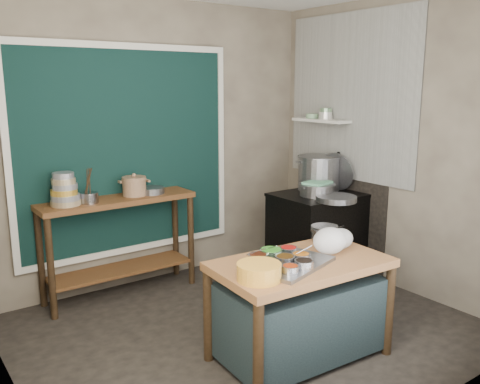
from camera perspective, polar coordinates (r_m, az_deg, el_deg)
floor at (r=4.36m, az=0.76°, el=-15.19°), size 3.50×3.00×0.02m
back_wall at (r=5.20m, az=-9.22°, el=5.42°), size 3.50×0.02×2.80m
left_wall at (r=3.21m, az=-25.25°, el=0.39°), size 0.02×3.00×2.80m
right_wall at (r=5.16m, az=16.75°, el=5.02°), size 0.02×3.00×2.80m
curtain_panel at (r=5.02m, az=-12.57°, el=4.49°), size 2.10×0.02×1.90m
curtain_frame at (r=5.01m, az=-12.52°, el=4.48°), size 2.22×0.03×2.02m
tile_panel at (r=5.46m, az=12.24°, el=10.35°), size 0.02×1.70×1.70m
soot_patch at (r=5.68m, az=11.01°, el=-1.27°), size 0.01×1.30×1.30m
wall_shelf at (r=5.60m, az=9.10°, el=7.95°), size 0.22×0.70×0.03m
prep_table at (r=3.82m, az=6.71°, el=-12.96°), size 1.29×0.79×0.75m
back_counter at (r=4.97m, az=-13.35°, el=-6.00°), size 1.45×0.40×0.95m
stove_block at (r=5.41m, az=8.82°, el=-4.87°), size 0.90×0.68×0.85m
stove_top at (r=5.30m, az=8.98°, el=-0.31°), size 0.92×0.69×0.03m
condiment_tray at (r=3.58m, az=5.40°, el=-7.98°), size 0.70×0.58×0.03m
condiment_bowls at (r=3.53m, az=4.55°, el=-7.50°), size 0.46×0.43×0.07m
yellow_basin at (r=3.29m, az=2.14°, el=-8.94°), size 0.32×0.32×0.11m
saucepan at (r=4.14m, az=9.46°, el=-4.58°), size 0.24×0.24×0.12m
plastic_bag_a at (r=3.82m, az=10.04°, el=-5.41°), size 0.28×0.24×0.20m
plastic_bag_b at (r=3.97m, az=11.20°, el=-5.15°), size 0.21×0.18×0.16m
bowl_stack at (r=4.65m, az=-19.08°, el=0.10°), size 0.26×0.26×0.29m
utensil_cup at (r=4.69m, az=-16.56°, el=-0.62°), size 0.21×0.21×0.10m
ceramic_crock at (r=4.90m, az=-11.77°, el=0.53°), size 0.31×0.31×0.16m
wide_bowl at (r=4.96m, az=-9.88°, el=0.18°), size 0.27×0.27×0.06m
stock_pot at (r=5.43m, az=8.83°, el=2.12°), size 0.60×0.60×0.37m
pot_lid at (r=5.44m, az=10.76°, el=2.27°), size 0.18×0.43×0.41m
steamer at (r=5.18m, az=8.66°, el=0.27°), size 0.40×0.40×0.12m
green_cloth at (r=5.16m, az=8.69°, el=1.05°), size 0.31×0.26×0.02m
shallow_pan at (r=4.97m, az=10.76°, el=-0.73°), size 0.51×0.51×0.05m
shelf_bowl_stack at (r=5.55m, az=9.60°, el=8.62°), size 0.15×0.15×0.12m
shelf_bowl_green at (r=5.70m, az=8.10°, el=8.44°), size 0.17×0.17×0.05m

